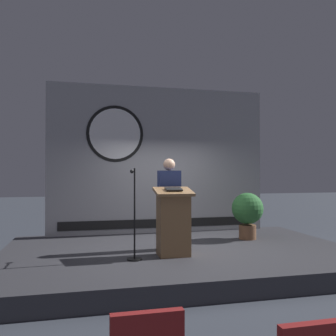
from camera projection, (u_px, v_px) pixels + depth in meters
The scene contains 7 objects.
ground_plane at pixel (180, 265), 6.52m from camera, with size 40.00×40.00×0.00m, color #383D47.
stage_platform at pixel (180, 257), 6.52m from camera, with size 6.40×4.00×0.30m, color #333338.
banner_display at pixel (159, 160), 8.34m from camera, with size 5.15×0.12×3.43m.
podium at pixel (173, 222), 5.99m from camera, with size 0.64×0.50×1.16m.
speaker_person at pixel (169, 203), 6.47m from camera, with size 0.40×0.26×1.67m.
microphone_stand at pixel (134, 227), 5.74m from camera, with size 0.24×0.50×1.48m.
potted_plant at pixel (247, 211), 7.48m from camera, with size 0.66×0.66×0.98m.
Camera 1 is at (-1.71, -6.32, 1.71)m, focal length 37.67 mm.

